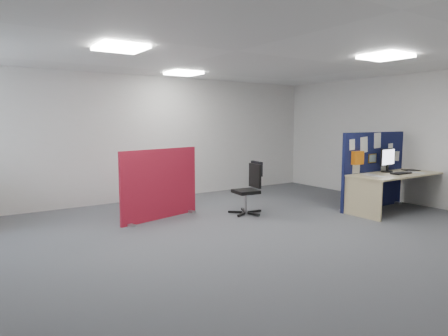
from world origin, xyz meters
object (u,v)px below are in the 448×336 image
monitor_main (388,159)px  office_chair (250,185)px  navy_divider (373,170)px  main_desk (392,181)px  red_divider (160,185)px

monitor_main → office_chair: bearing=146.7°
monitor_main → office_chair: (-2.49, 1.16, -0.44)m
navy_divider → main_desk: bearing=-70.8°
main_desk → navy_divider: bearing=109.2°
navy_divider → office_chair: navy_divider is taller
red_divider → main_desk: bearing=-39.4°
main_desk → red_divider: bearing=154.7°
monitor_main → red_divider: (-4.04, 1.74, -0.38)m
red_divider → office_chair: 1.66m
navy_divider → monitor_main: bearing=-51.5°
monitor_main → office_chair: 2.78m
office_chair → navy_divider: bearing=-15.4°
navy_divider → red_divider: (-3.88, 1.54, -0.15)m
office_chair → main_desk: bearing=-21.1°
red_divider → office_chair: (1.56, -0.59, -0.06)m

